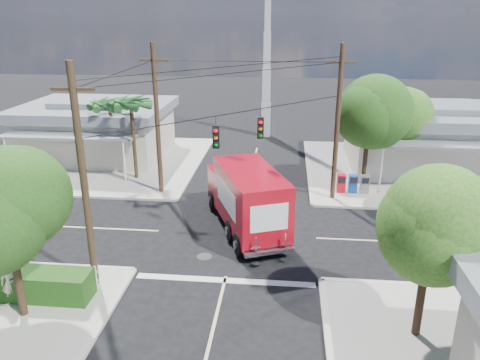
# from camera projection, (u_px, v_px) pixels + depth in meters

# --- Properties ---
(ground) EXTENTS (120.00, 120.00, 0.00)m
(ground) POSITION_uv_depth(u_px,v_px,m) (236.00, 234.00, 23.54)
(ground) COLOR black
(ground) RESTS_ON ground
(sidewalk_ne) EXTENTS (14.12, 14.12, 0.14)m
(sidewalk_ne) POSITION_uv_depth(u_px,v_px,m) (407.00, 171.00, 32.67)
(sidewalk_ne) COLOR #ACA79C
(sidewalk_ne) RESTS_ON ground
(sidewalk_nw) EXTENTS (14.12, 14.12, 0.14)m
(sidewalk_nw) POSITION_uv_depth(u_px,v_px,m) (107.00, 162.00, 34.72)
(sidewalk_nw) COLOR #ACA79C
(sidewalk_nw) RESTS_ON ground
(road_markings) EXTENTS (32.00, 32.00, 0.01)m
(road_markings) POSITION_uv_depth(u_px,v_px,m) (233.00, 248.00, 22.16)
(road_markings) COLOR beige
(road_markings) RESTS_ON ground
(building_ne) EXTENTS (11.80, 10.20, 4.50)m
(building_ne) POSITION_uv_depth(u_px,v_px,m) (431.00, 137.00, 32.77)
(building_ne) COLOR beige
(building_ne) RESTS_ON sidewalk_ne
(building_nw) EXTENTS (10.80, 10.20, 4.30)m
(building_nw) POSITION_uv_depth(u_px,v_px,m) (97.00, 128.00, 35.58)
(building_nw) COLOR beige
(building_nw) RESTS_ON sidewalk_nw
(radio_tower) EXTENTS (0.80, 0.80, 17.00)m
(radio_tower) POSITION_uv_depth(u_px,v_px,m) (267.00, 72.00, 40.30)
(radio_tower) COLOR silver
(radio_tower) RESTS_ON ground
(tree_sw_front) EXTENTS (3.88, 3.78, 6.03)m
(tree_sw_front) POSITION_uv_depth(u_px,v_px,m) (4.00, 209.00, 15.67)
(tree_sw_front) COLOR #422D1C
(tree_sw_front) RESTS_ON sidewalk_sw
(tree_ne_front) EXTENTS (4.21, 4.14, 6.66)m
(tree_ne_front) POSITION_uv_depth(u_px,v_px,m) (370.00, 116.00, 27.57)
(tree_ne_front) COLOR #422D1C
(tree_ne_front) RESTS_ON sidewalk_ne
(tree_ne_back) EXTENTS (3.77, 3.66, 5.82)m
(tree_ne_back) POSITION_uv_depth(u_px,v_px,m) (405.00, 119.00, 29.58)
(tree_ne_back) COLOR #422D1C
(tree_ne_back) RESTS_ON sidewalk_ne
(tree_se) EXTENTS (3.67, 3.54, 5.62)m
(tree_se) POSITION_uv_depth(u_px,v_px,m) (432.00, 232.00, 14.73)
(tree_se) COLOR #422D1C
(tree_se) RESTS_ON sidewalk_se
(palm_nw_front) EXTENTS (3.01, 3.08, 5.59)m
(palm_nw_front) POSITION_uv_depth(u_px,v_px,m) (131.00, 104.00, 29.56)
(palm_nw_front) COLOR #422D1C
(palm_nw_front) RESTS_ON sidewalk_nw
(palm_nw_back) EXTENTS (3.01, 3.08, 5.19)m
(palm_nw_back) POSITION_uv_depth(u_px,v_px,m) (109.00, 105.00, 31.27)
(palm_nw_back) COLOR #422D1C
(palm_nw_back) RESTS_ON sidewalk_nw
(utility_poles) EXTENTS (12.00, 10.68, 9.00)m
(utility_poles) POSITION_uv_depth(u_px,v_px,m) (208.00, 136.00, 23.60)
(utility_poles) COLOR #473321
(utility_poles) RESTS_ON ground
(picket_fence) EXTENTS (5.94, 0.06, 1.00)m
(picket_fence) POSITION_uv_depth(u_px,v_px,m) (28.00, 273.00, 18.80)
(picket_fence) COLOR silver
(picket_fence) RESTS_ON sidewalk_sw
(hedge_sw) EXTENTS (6.20, 1.20, 1.10)m
(hedge_sw) POSITION_uv_depth(u_px,v_px,m) (13.00, 283.00, 18.07)
(hedge_sw) COLOR #1C4B15
(hedge_sw) RESTS_ON sidewalk_sw
(vending_boxes) EXTENTS (1.90, 0.50, 1.10)m
(vending_boxes) POSITION_uv_depth(u_px,v_px,m) (353.00, 184.00, 28.49)
(vending_boxes) COLOR #B60917
(vending_boxes) RESTS_ON sidewalk_ne
(delivery_truck) EXTENTS (4.98, 8.10, 3.38)m
(delivery_truck) POSITION_uv_depth(u_px,v_px,m) (246.00, 197.00, 23.64)
(delivery_truck) COLOR black
(delivery_truck) RESTS_ON ground
(parked_car) EXTENTS (5.80, 3.41, 1.51)m
(parked_car) POSITION_uv_depth(u_px,v_px,m) (472.00, 220.00, 23.38)
(parked_car) COLOR silver
(parked_car) RESTS_ON ground
(pedestrian) EXTENTS (0.77, 0.66, 1.80)m
(pedestrian) POSITION_uv_depth(u_px,v_px,m) (10.00, 282.00, 17.46)
(pedestrian) COLOR #C2B1A3
(pedestrian) RESTS_ON sidewalk_sw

